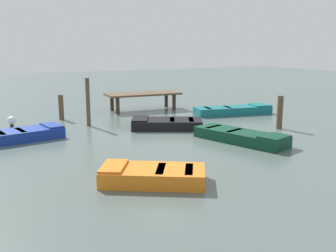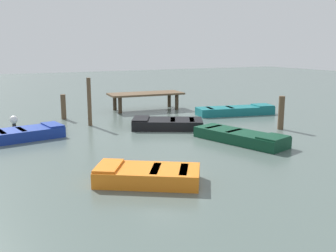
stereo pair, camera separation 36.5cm
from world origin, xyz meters
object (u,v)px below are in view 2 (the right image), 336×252
object	(u,v)px
rowboat_teal	(236,110)
mooring_piling_far_left	(89,102)
dock_segment	(146,95)
rowboat_dark_green	(240,137)
rowboat_blue	(27,133)
rowboat_orange	(147,175)
mooring_piling_mid_left	(281,113)
marker_buoy	(14,120)
mooring_piling_near_right	(63,107)
rowboat_black	(167,124)

from	to	relation	value
rowboat_teal	mooring_piling_far_left	xyz separation A→B (m)	(-7.53, 0.58, 0.85)
dock_segment	rowboat_dark_green	world-z (taller)	dock_segment
rowboat_blue	mooring_piling_far_left	size ratio (longest dim) A/B	1.31
rowboat_dark_green	dock_segment	bearing A→B (deg)	163.89
rowboat_dark_green	mooring_piling_far_left	world-z (taller)	mooring_piling_far_left
rowboat_orange	mooring_piling_mid_left	size ratio (longest dim) A/B	2.05
rowboat_teal	marker_buoy	distance (m)	10.76
mooring_piling_near_right	marker_buoy	bearing A→B (deg)	-161.06
rowboat_orange	mooring_piling_far_left	bearing A→B (deg)	-62.76
rowboat_dark_green	rowboat_black	bearing A→B (deg)	-175.98
rowboat_teal	mooring_piling_near_right	xyz separation A→B (m)	(-8.24, 2.70, 0.38)
rowboat_black	mooring_piling_mid_left	distance (m)	4.87
rowboat_black	dock_segment	bearing A→B (deg)	-75.25
rowboat_orange	mooring_piling_mid_left	bearing A→B (deg)	-122.93
rowboat_blue	mooring_piling_far_left	bearing A→B (deg)	16.50
rowboat_dark_green	mooring_piling_mid_left	bearing A→B (deg)	93.83
rowboat_dark_green	mooring_piling_far_left	distance (m)	6.95
dock_segment	mooring_piling_near_right	size ratio (longest dim) A/B	3.48
mooring_piling_far_left	mooring_piling_mid_left	world-z (taller)	mooring_piling_far_left
dock_segment	rowboat_dark_green	xyz separation A→B (m)	(0.14, -8.43, -0.60)
rowboat_teal	rowboat_orange	size ratio (longest dim) A/B	1.42
rowboat_black	rowboat_teal	xyz separation A→B (m)	(4.74, 1.54, -0.00)
rowboat_dark_green	mooring_piling_far_left	bearing A→B (deg)	-160.52
mooring_piling_near_right	mooring_piling_far_left	bearing A→B (deg)	-71.47
rowboat_dark_green	mooring_piling_mid_left	size ratio (longest dim) A/B	2.64
dock_segment	rowboat_black	xyz separation A→B (m)	(-1.18, -5.00, -0.60)
dock_segment	rowboat_blue	world-z (taller)	dock_segment
dock_segment	marker_buoy	xyz separation A→B (m)	(-7.03, -1.57, -0.53)
mooring_piling_far_left	rowboat_teal	bearing A→B (deg)	-4.42
mooring_piling_far_left	rowboat_blue	bearing A→B (deg)	-153.73
rowboat_teal	rowboat_dark_green	bearing A→B (deg)	-112.95
dock_segment	mooring_piling_mid_left	size ratio (longest dim) A/B	2.93
rowboat_dark_green	rowboat_orange	size ratio (longest dim) A/B	1.28
rowboat_teal	rowboat_orange	world-z (taller)	same
rowboat_blue	rowboat_teal	world-z (taller)	same
rowboat_teal	mooring_piling_mid_left	size ratio (longest dim) A/B	2.91
mooring_piling_far_left	dock_segment	bearing A→B (deg)	36.03
mooring_piling_far_left	marker_buoy	size ratio (longest dim) A/B	4.44
marker_buoy	rowboat_black	bearing A→B (deg)	-30.40
dock_segment	mooring_piling_mid_left	bearing A→B (deg)	-62.71
mooring_piling_far_left	mooring_piling_mid_left	xyz separation A→B (m)	(7.05, -4.42, -0.35)
rowboat_blue	dock_segment	bearing A→B (deg)	22.44
mooring_piling_far_left	mooring_piling_mid_left	size ratio (longest dim) A/B	1.50
rowboat_black	mooring_piling_near_right	xyz separation A→B (m)	(-3.50, 4.24, 0.38)
rowboat_teal	mooring_piling_far_left	bearing A→B (deg)	-172.72
mooring_piling_far_left	mooring_piling_mid_left	distance (m)	8.33
rowboat_dark_green	rowboat_black	world-z (taller)	same
mooring_piling_near_right	rowboat_orange	bearing A→B (deg)	-90.03
mooring_piling_far_left	rowboat_dark_green	bearing A→B (deg)	-53.49
dock_segment	rowboat_teal	distance (m)	5.01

